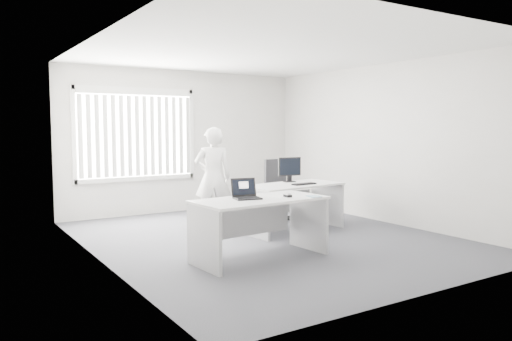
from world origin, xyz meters
TOP-DOWN VIEW (x-y plane):
  - ground at (0.00, 0.00)m, footprint 6.00×6.00m
  - wall_back at (0.00, 3.00)m, footprint 5.00×0.02m
  - wall_front at (0.00, -3.00)m, footprint 5.00×0.02m
  - wall_left at (-2.50, 0.00)m, footprint 0.02×6.00m
  - wall_right at (2.50, 0.00)m, footprint 0.02×6.00m
  - ceiling at (0.00, 0.00)m, footprint 5.00×6.00m
  - window at (-1.00, 2.96)m, footprint 2.32×0.06m
  - blinds at (-1.00, 2.90)m, footprint 2.20×0.10m
  - desk_near at (-0.73, -0.94)m, footprint 1.77×0.93m
  - desk_far at (0.67, 0.25)m, footprint 1.76×0.98m
  - office_chair at (1.04, 1.11)m, footprint 0.64×0.64m
  - person at (-0.28, 1.23)m, footprint 0.72×0.61m
  - laptop at (-0.91, -0.91)m, footprint 0.38×0.35m
  - paper_sheet at (-0.37, -0.94)m, footprint 0.33×0.25m
  - mouse at (-0.37, -1.03)m, footprint 0.08×0.12m
  - booklet at (-0.06, -1.19)m, footprint 0.17×0.21m
  - keyboard at (0.78, 0.09)m, footprint 0.44×0.18m
  - monitor at (0.81, 0.53)m, footprint 0.43×0.18m

SIDE VIEW (x-z plane):
  - ground at x=0.00m, z-range 0.00..0.00m
  - office_chair at x=1.04m, z-range -0.21..0.90m
  - desk_far at x=0.67m, z-range 0.17..0.93m
  - desk_near at x=-0.73m, z-range 0.17..0.95m
  - keyboard at x=0.78m, z-range 0.76..0.78m
  - paper_sheet at x=-0.37m, z-range 0.78..0.78m
  - booklet at x=-0.06m, z-range 0.78..0.79m
  - mouse at x=-0.37m, z-range 0.78..0.83m
  - person at x=-0.28m, z-range 0.00..1.69m
  - laptop at x=-0.91m, z-range 0.78..1.04m
  - monitor at x=0.81m, z-range 0.76..1.18m
  - wall_back at x=0.00m, z-range 0.00..2.80m
  - wall_front at x=0.00m, z-range 0.00..2.80m
  - wall_left at x=-2.50m, z-range 0.00..2.80m
  - wall_right at x=2.50m, z-range 0.00..2.80m
  - blinds at x=-1.00m, z-range 0.77..2.27m
  - window at x=-1.00m, z-range 0.67..2.43m
  - ceiling at x=0.00m, z-range 2.79..2.81m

